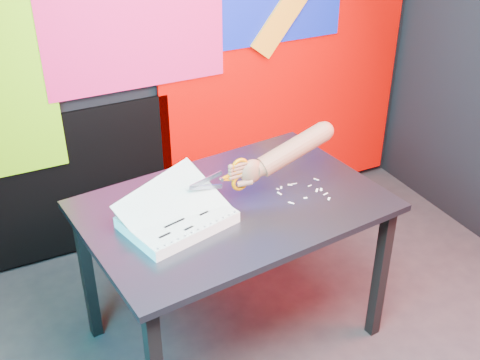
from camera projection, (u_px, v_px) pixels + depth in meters
room at (346, 110)px, 1.93m from camera, size 3.01×3.01×2.71m
backdrop at (194, 76)px, 3.28m from camera, size 2.88×0.05×2.08m
work_table at (234, 220)px, 2.60m from camera, size 1.34×0.97×0.75m
printout_stack at (177, 219)px, 2.41m from camera, size 0.48×0.39×0.22m
scissors at (236, 176)px, 2.50m from camera, size 0.27×0.02×0.15m
hand_forearm at (287, 152)px, 2.58m from camera, size 0.50×0.10×0.20m
paper_clippings at (303, 191)px, 2.65m from camera, size 0.23×0.19×0.00m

